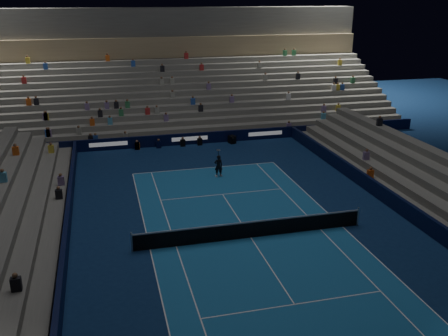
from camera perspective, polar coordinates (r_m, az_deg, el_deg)
name	(u,v)px	position (r m, az deg, el deg)	size (l,w,h in m)	color
ground	(251,238)	(27.53, 3.08, -7.96)	(90.00, 90.00, 0.00)	#0C224B
court_surface	(251,238)	(27.53, 3.08, -7.95)	(10.97, 23.77, 0.01)	#1B5C99
sponsor_barrier_far	(189,139)	(44.17, -3.97, 3.36)	(44.00, 0.25, 1.00)	black
sponsor_barrier_east	(409,211)	(31.35, 20.36, -4.68)	(0.25, 37.00, 1.00)	black
sponsor_barrier_west	(65,251)	(26.39, -17.74, -8.98)	(0.25, 37.00, 1.00)	black
grandstand_main	(172,88)	(52.58, -5.91, 9.10)	(44.00, 15.20, 11.20)	slate
tennis_net	(251,229)	(27.30, 3.10, -7.01)	(12.90, 0.10, 1.10)	#B2B2B7
tennis_player	(219,166)	(36.11, -0.63, 0.25)	(0.59, 0.39, 1.62)	black
broadcast_camera	(232,139)	(44.39, 0.93, 3.29)	(0.68, 1.06, 0.69)	black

